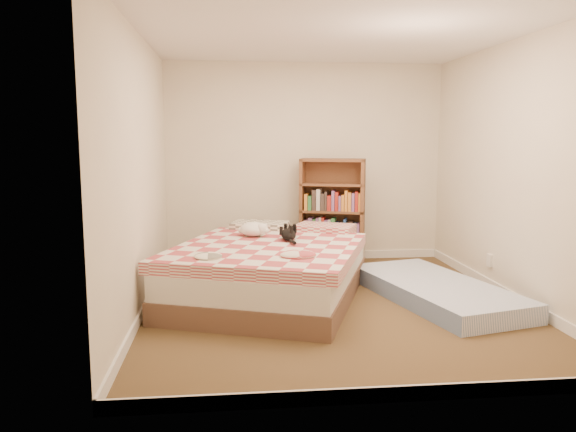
{
  "coord_description": "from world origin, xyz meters",
  "views": [
    {
      "loc": [
        -0.96,
        -5.09,
        1.58
      ],
      "look_at": [
        -0.4,
        0.3,
        0.81
      ],
      "focal_mm": 35.0,
      "sensor_mm": 36.0,
      "label": 1
    }
  ],
  "objects": [
    {
      "name": "room",
      "position": [
        0.0,
        0.0,
        1.2
      ],
      "size": [
        3.51,
        4.01,
        2.51
      ],
      "color": "#48341F",
      "rests_on": "ground"
    },
    {
      "name": "bed",
      "position": [
        -0.56,
        0.37,
        0.28
      ],
      "size": [
        2.29,
        2.69,
        0.61
      ],
      "rotation": [
        0.0,
        0.0,
        -0.35
      ],
      "color": "brown",
      "rests_on": "room"
    },
    {
      "name": "bookshelf",
      "position": [
        0.3,
        1.73,
        0.5
      ],
      "size": [
        0.87,
        0.5,
        1.32
      ],
      "rotation": [
        0.0,
        0.0,
        -0.31
      ],
      "color": "brown",
      "rests_on": "room"
    },
    {
      "name": "floor_mattress",
      "position": [
        1.03,
        0.06,
        0.09
      ],
      "size": [
        1.33,
        2.11,
        0.18
      ],
      "primitive_type": "cube",
      "rotation": [
        0.0,
        0.0,
        0.25
      ],
      "color": "#6F8AB9",
      "rests_on": "room"
    },
    {
      "name": "black_cat",
      "position": [
        -0.37,
        0.48,
        0.61
      ],
      "size": [
        0.25,
        0.57,
        0.13
      ],
      "rotation": [
        0.0,
        0.0,
        -0.31
      ],
      "color": "black",
      "rests_on": "bed"
    },
    {
      "name": "white_dog",
      "position": [
        -0.71,
        0.71,
        0.62
      ],
      "size": [
        0.31,
        0.32,
        0.15
      ],
      "rotation": [
        0.0,
        0.0,
        0.06
      ],
      "color": "white",
      "rests_on": "bed"
    }
  ]
}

